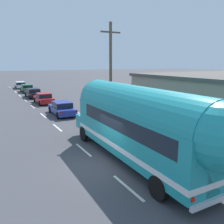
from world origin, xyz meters
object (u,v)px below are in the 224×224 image
utility_pole (111,73)px  car_lead (62,108)px  car_fourth (27,88)px  car_third (33,93)px  car_fifth (20,85)px  painted_bus (140,122)px  car_second (44,98)px

utility_pole → car_lead: utility_pole is taller
car_lead → car_fourth: 21.27m
utility_pole → car_third: size_ratio=1.81×
car_fifth → painted_bus: bearing=-89.9°
car_lead → car_fourth: bearing=90.0°
car_third → car_fifth: same height
car_lead → car_second: bearing=90.6°
car_third → car_fifth: bearing=89.6°
painted_bus → car_lead: size_ratio=2.67×
car_lead → car_second: (-0.08, 7.73, -0.01)m
painted_bus → car_fourth: (0.06, 34.98, -1.56)m
car_second → car_fourth: (0.10, 13.54, 0.01)m
painted_bus → car_fourth: 35.02m
utility_pole → car_third: utility_pole is taller
utility_pole → car_second: size_ratio=1.93×
painted_bus → car_fifth: bearing=90.1°
painted_bus → car_lead: painted_bus is taller
car_lead → car_third: 13.94m
car_lead → car_fourth: size_ratio=1.01×
utility_pole → car_second: (-2.76, 13.30, -3.69)m
car_third → painted_bus: bearing=-89.6°
car_second → car_fifth: bearing=90.1°
car_fourth → car_fifth: size_ratio=1.04×
utility_pole → car_lead: bearing=115.7°
painted_bus → car_third: 27.69m
car_lead → car_second: same height
painted_bus → car_lead: bearing=89.8°
car_second → car_third: size_ratio=0.94×
car_lead → car_third: same height
car_lead → car_fifth: size_ratio=1.05×
car_lead → car_fifth: same height
car_third → car_fifth: 14.57m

